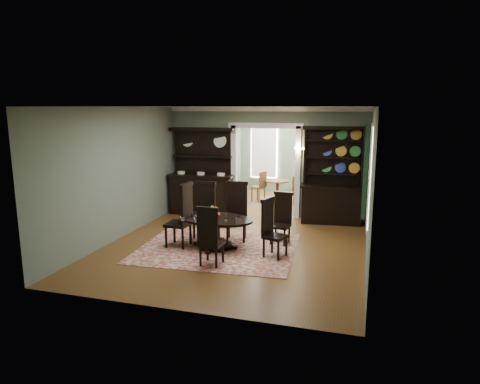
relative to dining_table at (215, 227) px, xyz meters
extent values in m
cube|color=brown|center=(0.39, 0.09, -0.47)|extent=(5.50, 6.00, 0.01)
cube|color=white|center=(0.39, 0.09, 2.54)|extent=(5.50, 6.00, 0.01)
cube|color=slate|center=(-2.36, 0.09, 1.04)|extent=(0.01, 6.00, 3.00)
cube|color=slate|center=(3.14, 0.09, 1.04)|extent=(0.01, 6.00, 3.00)
cube|color=slate|center=(0.39, -2.91, 1.04)|extent=(5.50, 0.01, 3.00)
cube|color=slate|center=(-1.43, 3.09, 1.04)|extent=(1.85, 0.01, 3.00)
cube|color=slate|center=(2.22, 3.09, 1.04)|extent=(1.85, 0.01, 3.00)
cube|color=slate|center=(0.39, 3.09, 2.29)|extent=(1.80, 0.01, 0.50)
cube|color=white|center=(0.39, 3.04, 2.48)|extent=(5.50, 0.10, 0.12)
cube|color=brown|center=(0.39, 4.84, -0.47)|extent=(3.50, 3.50, 0.01)
cube|color=white|center=(0.39, 4.84, 2.54)|extent=(3.50, 3.50, 0.01)
cube|color=slate|center=(-1.36, 4.84, 1.04)|extent=(0.01, 3.50, 3.00)
cube|color=slate|center=(2.14, 4.84, 1.04)|extent=(0.01, 3.50, 3.00)
cube|color=slate|center=(0.39, 6.59, 1.04)|extent=(3.50, 0.01, 3.00)
cube|color=white|center=(-0.46, 6.54, 1.09)|extent=(1.05, 0.06, 2.20)
cube|color=white|center=(1.24, 6.54, 1.09)|extent=(1.05, 0.06, 2.20)
cube|color=white|center=(-0.51, 3.09, 0.79)|extent=(0.14, 0.25, 2.50)
cube|color=white|center=(1.29, 3.09, 0.79)|extent=(0.14, 0.25, 2.50)
cube|color=white|center=(0.39, 3.09, 2.04)|extent=(2.08, 0.25, 0.14)
cube|color=white|center=(3.13, 0.69, 1.14)|extent=(0.02, 1.10, 2.00)
cube|color=white|center=(3.12, 0.69, 1.14)|extent=(0.01, 1.22, 2.12)
cube|color=black|center=(3.04, 1.37, 1.14)|extent=(0.10, 0.35, 2.10)
cube|color=#C78A35|center=(1.34, 3.01, 1.39)|extent=(0.08, 0.05, 0.18)
sphere|color=#FFD88C|center=(1.24, 2.86, 1.47)|extent=(0.07, 0.07, 0.07)
sphere|color=#FFD88C|center=(1.44, 2.86, 1.47)|extent=(0.07, 0.07, 0.07)
cube|color=maroon|center=(0.07, -0.03, -0.46)|extent=(3.46, 2.97, 0.01)
ellipsoid|color=black|center=(0.00, 0.00, 0.18)|extent=(1.81, 1.28, 0.04)
cylinder|color=black|center=(0.00, 0.00, 0.15)|extent=(1.75, 1.75, 0.03)
cylinder|color=black|center=(0.00, 0.00, -0.13)|extent=(0.21, 0.21, 0.59)
cylinder|color=black|center=(0.00, 0.00, -0.42)|extent=(0.75, 0.75, 0.09)
cylinder|color=silver|center=(-0.03, -0.02, 0.23)|extent=(0.27, 0.27, 0.05)
cube|color=black|center=(-0.52, 0.66, -0.01)|extent=(0.48, 0.46, 0.06)
cube|color=black|center=(-0.53, 0.85, 0.39)|extent=(0.46, 0.08, 0.77)
cube|color=black|center=(-0.53, 0.85, 0.78)|extent=(0.50, 0.10, 0.08)
cylinder|color=black|center=(-0.69, 0.47, -0.24)|extent=(0.05, 0.05, 0.46)
cylinder|color=black|center=(-0.33, 0.49, -0.24)|extent=(0.05, 0.05, 0.46)
cylinder|color=black|center=(-0.71, 0.82, -0.24)|extent=(0.05, 0.05, 0.46)
cylinder|color=black|center=(-0.35, 0.85, -0.24)|extent=(0.05, 0.05, 0.46)
cube|color=black|center=(0.29, 0.61, 0.01)|extent=(0.56, 0.54, 0.06)
cube|color=black|center=(0.25, 0.81, 0.42)|extent=(0.47, 0.15, 0.80)
cube|color=black|center=(0.25, 0.81, 0.83)|extent=(0.52, 0.18, 0.08)
cylinder|color=black|center=(0.15, 0.39, -0.23)|extent=(0.05, 0.05, 0.47)
cylinder|color=black|center=(0.51, 0.47, -0.23)|extent=(0.05, 0.05, 0.47)
cylinder|color=black|center=(0.07, 0.75, -0.23)|extent=(0.05, 0.05, 0.47)
cylinder|color=black|center=(0.43, 0.83, -0.23)|extent=(0.05, 0.05, 0.47)
cube|color=black|center=(1.29, 0.65, -0.06)|extent=(0.46, 0.44, 0.05)
cube|color=black|center=(1.32, 0.82, 0.30)|extent=(0.41, 0.10, 0.69)
cube|color=black|center=(1.32, 0.82, 0.65)|extent=(0.45, 0.12, 0.07)
cylinder|color=black|center=(1.11, 0.51, -0.26)|extent=(0.04, 0.04, 0.41)
cylinder|color=black|center=(1.43, 0.47, -0.26)|extent=(0.04, 0.04, 0.41)
cylinder|color=black|center=(1.16, 0.83, -0.26)|extent=(0.04, 0.04, 0.41)
cylinder|color=black|center=(1.47, 0.78, -0.26)|extent=(0.04, 0.04, 0.41)
cube|color=black|center=(-0.80, -0.14, 0.04)|extent=(0.50, 0.52, 0.07)
cube|color=black|center=(-0.58, -0.15, 0.47)|extent=(0.07, 0.50, 0.85)
cube|color=black|center=(-0.58, -0.15, 0.91)|extent=(0.09, 0.55, 0.09)
cylinder|color=black|center=(-0.99, 0.06, -0.21)|extent=(0.05, 0.05, 0.50)
cylinder|color=black|center=(-1.00, -0.33, -0.21)|extent=(0.05, 0.05, 0.50)
cylinder|color=black|center=(-0.60, 0.05, -0.21)|extent=(0.05, 0.05, 0.50)
cylinder|color=black|center=(-0.61, -0.34, -0.21)|extent=(0.05, 0.05, 0.50)
cube|color=black|center=(1.36, -0.22, -0.04)|extent=(0.52, 0.53, 0.06)
cube|color=black|center=(1.19, -0.16, 0.34)|extent=(0.18, 0.42, 0.73)
cube|color=black|center=(1.19, -0.16, 0.71)|extent=(0.21, 0.46, 0.07)
cylinder|color=black|center=(1.47, -0.43, -0.25)|extent=(0.05, 0.05, 0.43)
cylinder|color=black|center=(1.57, -0.11, -0.25)|extent=(0.05, 0.05, 0.43)
cylinder|color=black|center=(1.15, -0.33, -0.25)|extent=(0.05, 0.05, 0.43)
cylinder|color=black|center=(1.26, -0.01, -0.25)|extent=(0.05, 0.05, 0.43)
cube|color=black|center=(0.28, -0.99, -0.05)|extent=(0.44, 0.43, 0.05)
cube|color=black|center=(0.27, -1.17, 0.32)|extent=(0.42, 0.07, 0.71)
cube|color=black|center=(0.27, -1.17, 0.68)|extent=(0.46, 0.09, 0.07)
cylinder|color=black|center=(0.46, -0.83, -0.25)|extent=(0.05, 0.05, 0.42)
cylinder|color=black|center=(0.13, -0.81, -0.25)|extent=(0.05, 0.05, 0.42)
cylinder|color=black|center=(0.43, -1.16, -0.25)|extent=(0.05, 0.05, 0.42)
cylinder|color=black|center=(0.11, -1.14, -0.25)|extent=(0.05, 0.05, 0.42)
cube|color=black|center=(-1.39, 2.76, 0.08)|extent=(1.77, 0.68, 1.09)
cube|color=black|center=(-1.39, 2.76, 0.64)|extent=(1.88, 0.74, 0.05)
cube|color=black|center=(-1.39, 3.00, 1.30)|extent=(1.74, 0.17, 1.28)
cube|color=black|center=(-1.39, 2.89, 1.17)|extent=(1.70, 0.39, 0.04)
cube|color=black|center=(-1.39, 2.87, 1.93)|extent=(1.86, 0.47, 0.09)
cube|color=black|center=(2.23, 2.77, 0.02)|extent=(1.55, 0.67, 0.97)
cube|color=black|center=(2.23, 2.77, 0.51)|extent=(1.66, 0.74, 0.04)
cube|color=black|center=(2.23, 2.98, 1.25)|extent=(1.50, 0.20, 1.46)
cube|color=black|center=(1.50, 2.87, 1.25)|extent=(0.08, 0.28, 1.50)
cube|color=black|center=(2.96, 2.87, 1.25)|extent=(0.08, 0.28, 1.50)
cube|color=black|center=(2.23, 2.85, 2.01)|extent=(1.64, 0.49, 0.09)
cube|color=black|center=(2.23, 2.87, 0.82)|extent=(1.52, 0.42, 0.03)
cube|color=black|center=(2.23, 2.87, 1.25)|extent=(1.52, 0.42, 0.03)
cube|color=black|center=(2.23, 2.87, 1.68)|extent=(1.52, 0.42, 0.03)
cylinder|color=brown|center=(0.38, 4.82, 0.22)|extent=(0.76, 0.76, 0.04)
cylinder|color=brown|center=(0.38, 4.82, -0.11)|extent=(0.10, 0.10, 0.67)
cylinder|color=brown|center=(0.38, 4.82, -0.44)|extent=(0.42, 0.42, 0.06)
cylinder|color=brown|center=(-0.24, 4.78, 0.00)|extent=(0.41, 0.41, 0.04)
cube|color=brown|center=(-0.07, 4.71, 0.26)|extent=(0.18, 0.35, 0.52)
cylinder|color=brown|center=(-0.31, 4.97, -0.23)|extent=(0.04, 0.04, 0.46)
cylinder|color=brown|center=(-0.43, 4.71, -0.23)|extent=(0.04, 0.04, 0.46)
cylinder|color=brown|center=(-0.05, 4.86, -0.23)|extent=(0.04, 0.04, 0.46)
cylinder|color=brown|center=(-0.16, 4.59, -0.23)|extent=(0.04, 0.04, 0.46)
cylinder|color=brown|center=(1.11, 4.67, -0.04)|extent=(0.38, 0.38, 0.04)
cube|color=brown|center=(0.95, 4.70, 0.20)|extent=(0.09, 0.34, 0.47)
cylinder|color=brown|center=(1.22, 4.51, -0.25)|extent=(0.03, 0.03, 0.43)
cylinder|color=brown|center=(1.27, 4.78, -0.25)|extent=(0.03, 0.03, 0.43)
cylinder|color=brown|center=(0.96, 4.56, -0.25)|extent=(0.03, 0.03, 0.43)
cylinder|color=brown|center=(1.01, 4.82, -0.25)|extent=(0.03, 0.03, 0.43)
camera|label=1|loc=(3.01, -8.35, 2.53)|focal=32.00mm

